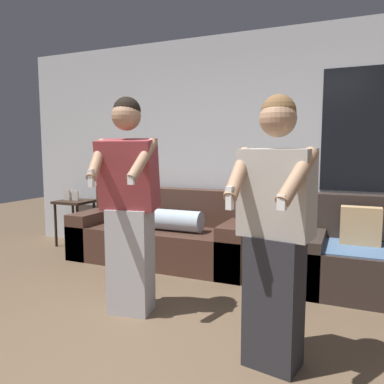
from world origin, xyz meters
name	(u,v)px	position (x,y,z in m)	size (l,w,h in m)	color
wall_back	(259,149)	(0.02, 2.91, 1.35)	(6.63, 0.07, 2.70)	silver
couch	(163,235)	(-1.02, 2.45, 0.31)	(2.19, 0.85, 0.86)	#472D23
armchair	(359,259)	(1.14, 2.33, 0.30)	(0.99, 0.89, 0.89)	#332823
side_table	(75,208)	(-2.51, 2.63, 0.53)	(0.46, 0.44, 0.79)	#332319
person_left	(129,206)	(-0.60, 1.04, 0.89)	(0.51, 0.53, 1.75)	#B2B2B7
person_right	(275,233)	(0.63, 0.73, 0.84)	(0.49, 0.52, 1.66)	#28282D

